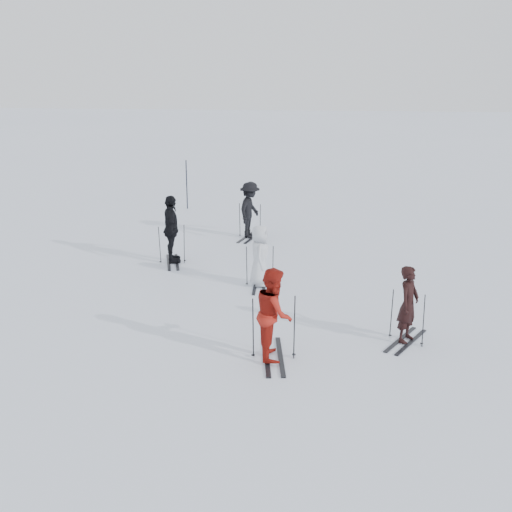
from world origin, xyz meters
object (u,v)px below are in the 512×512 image
Objects in this scene: skier_near_dark at (408,305)px; piste_marker at (187,185)px; skier_uphill_left at (171,230)px; skier_uphill_far at (250,210)px; skier_grey at (260,256)px; skier_red at (274,314)px.

piste_marker reaches higher than skier_near_dark.
skier_uphill_left is 3.61m from skier_uphill_far.
skier_near_dark is at bearing -136.92° from skier_uphill_far.
skier_grey is (-3.48, 3.20, -0.02)m from skier_near_dark.
skier_uphill_left is at bearing 81.47° from skier_near_dark.
skier_near_dark is 9.02m from skier_uphill_far.
piste_marker is at bearing 11.40° from skier_red.
skier_uphill_far is at bearing -48.34° from skier_uphill_left.
piste_marker is at bearing 60.91° from skier_near_dark.
skier_red reaches higher than skier_near_dark.
skier_uphill_left reaches higher than piste_marker.
skier_uphill_far is (-4.27, 7.94, 0.10)m from skier_near_dark.
skier_uphill_left reaches higher than skier_grey.
skier_near_dark is 0.89× the size of skier_uphill_far.
piste_marker reaches higher than skier_red.
skier_red reaches higher than skier_grey.
skier_red is 13.79m from piste_marker.
skier_near_dark is at bearing -58.75° from piste_marker.
skier_near_dark is at bearing -143.00° from skier_uphill_left.
skier_uphill_left is at bearing 22.59° from skier_red.
skier_red is 4.31m from skier_grey.
skier_grey is at bearing -66.65° from piste_marker.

